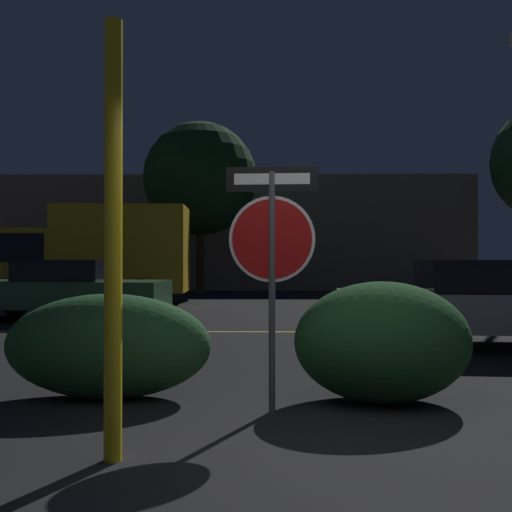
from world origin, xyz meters
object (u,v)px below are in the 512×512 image
yellow_pole_left (113,240)px  stop_sign (272,240)px  hedge_bush_2 (382,342)px  passing_car_2 (493,303)px  tree_1 (200,179)px  delivery_truck (85,253)px  passing_car_1 (61,290)px  hedge_bush_1 (108,346)px

yellow_pole_left → stop_sign: bearing=48.1°
hedge_bush_2 → passing_car_2: size_ratio=0.33×
passing_car_2 → tree_1: 15.58m
hedge_bush_2 → yellow_pole_left: bearing=-143.6°
delivery_truck → yellow_pole_left: bearing=-164.0°
stop_sign → tree_1: tree_1 is taller
yellow_pole_left → passing_car_1: yellow_pole_left is taller
passing_car_2 → delivery_truck: bearing=-128.7°
stop_sign → yellow_pole_left: yellow_pole_left is taller
yellow_pole_left → passing_car_2: bearing=47.7°
hedge_bush_1 → passing_car_1: size_ratio=0.41×
passing_car_1 → stop_sign: bearing=-145.7°
delivery_truck → stop_sign: bearing=-158.0°
passing_car_1 → hedge_bush_1: bearing=-153.9°
hedge_bush_1 → passing_car_2: bearing=33.1°
stop_sign → tree_1: size_ratio=0.32×
stop_sign → passing_car_2: bearing=50.9°
yellow_pole_left → hedge_bush_2: yellow_pole_left is taller
passing_car_1 → passing_car_2: passing_car_1 is taller
stop_sign → delivery_truck: delivery_truck is taller
hedge_bush_1 → passing_car_2: size_ratio=0.40×
stop_sign → hedge_bush_1: bearing=165.7°
hedge_bush_2 → passing_car_1: (-5.76, 7.50, 0.12)m
passing_car_1 → tree_1: bearing=-8.8°
hedge_bush_1 → hedge_bush_2: hedge_bush_2 is taller
tree_1 → hedge_bush_2: bearing=-78.1°
hedge_bush_1 → hedge_bush_2: (2.69, -0.14, 0.06)m
stop_sign → hedge_bush_1: size_ratio=1.08×
delivery_truck → tree_1: 6.72m
hedge_bush_2 → stop_sign: bearing=-160.8°
passing_car_2 → passing_car_1: bearing=-111.2°
passing_car_1 → delivery_truck: size_ratio=0.78×
stop_sign → hedge_bush_2: stop_sign is taller
stop_sign → passing_car_1: stop_sign is taller
stop_sign → delivery_truck: size_ratio=0.34×
yellow_pole_left → delivery_truck: delivery_truck is taller
hedge_bush_2 → passing_car_1: bearing=127.6°
stop_sign → hedge_bush_2: size_ratio=1.30×
passing_car_1 → yellow_pole_left: bearing=-155.1°
hedge_bush_1 → passing_car_1: bearing=112.7°
tree_1 → passing_car_2: bearing=-66.0°
yellow_pole_left → hedge_bush_1: size_ratio=1.47×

